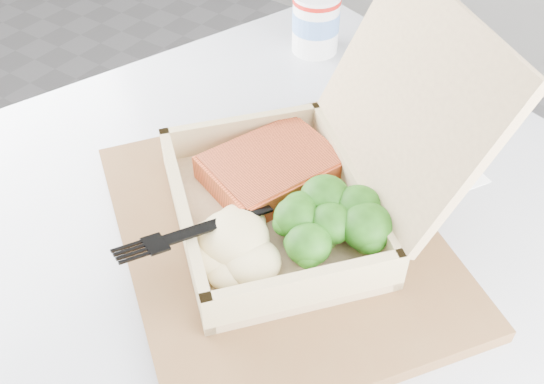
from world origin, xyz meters
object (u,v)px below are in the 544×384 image
Objects in this scene: takeout_container at (315,173)px; paper_cup at (316,21)px; cafe_table at (276,347)px; serving_tray at (277,233)px.

paper_cup is (-0.18, 0.29, -0.02)m from takeout_container.
paper_cup is (-0.17, 0.34, 0.23)m from cafe_table.
cafe_table is 2.72× the size of serving_tray.
paper_cup reaches higher than cafe_table.
cafe_table is at bearing -65.15° from takeout_container.
takeout_container is 4.15× the size of paper_cup.
takeout_container reaches higher than paper_cup.
cafe_table is 2.85× the size of takeout_container.
takeout_container is at bearing -58.54° from paper_cup.
takeout_container is (0.01, 0.05, 0.25)m from cafe_table.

